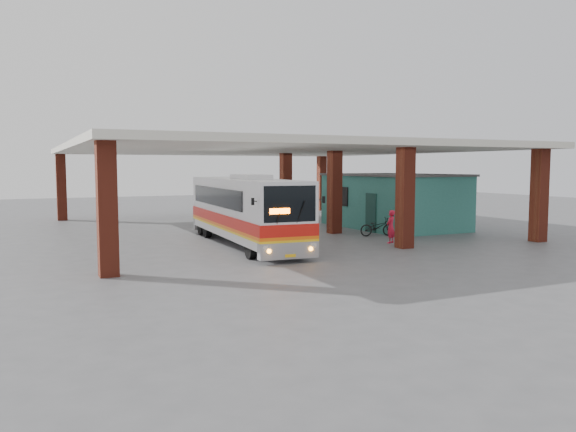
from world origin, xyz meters
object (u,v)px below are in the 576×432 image
Objects in this scene: red_chair at (308,217)px; coach_bus at (245,210)px; pedestrian at (391,227)px; motorcycle at (377,227)px.

coach_bus is at bearing -153.87° from red_chair.
coach_bus reaches higher than pedestrian.
pedestrian is 10.23m from red_chair.
coach_bus is 7.25× the size of pedestrian.
pedestrian reaches higher than red_chair.
coach_bus is at bearing 105.26° from motorcycle.
motorcycle is 1.18× the size of pedestrian.
pedestrian is (-0.95, -2.44, 0.29)m from motorcycle.
coach_bus is 7.33m from motorcycle.
motorcycle is (7.24, 0.11, -1.11)m from coach_bus.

